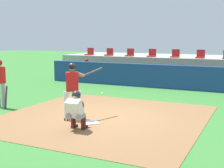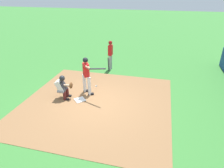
# 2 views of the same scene
# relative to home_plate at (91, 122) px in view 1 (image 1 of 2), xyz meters

# --- Properties ---
(ground_plane) EXTENTS (80.00, 80.00, 0.00)m
(ground_plane) POSITION_rel_home_plate_xyz_m (0.00, 0.80, -0.02)
(ground_plane) COLOR #387A33
(dirt_infield) EXTENTS (6.40, 6.40, 0.01)m
(dirt_infield) POSITION_rel_home_plate_xyz_m (0.00, 0.80, -0.02)
(dirt_infield) COLOR olive
(dirt_infield) RESTS_ON ground
(home_plate) EXTENTS (0.62, 0.62, 0.02)m
(home_plate) POSITION_rel_home_plate_xyz_m (0.00, 0.00, 0.00)
(home_plate) COLOR white
(home_plate) RESTS_ON dirt_infield
(batter_at_plate) EXTENTS (0.76, 1.34, 1.80)m
(batter_at_plate) POSITION_rel_home_plate_xyz_m (-0.69, 0.12, 1.01)
(batter_at_plate) COLOR silver
(batter_at_plate) RESTS_ON ground
(catcher_crouched) EXTENTS (0.50, 1.93, 1.13)m
(catcher_crouched) POSITION_rel_home_plate_xyz_m (-0.02, -0.77, 0.58)
(catcher_crouched) COLOR gray
(catcher_crouched) RESTS_ON ground
(on_deck_batter) EXTENTS (0.58, 0.23, 1.79)m
(on_deck_batter) POSITION_rel_home_plate_xyz_m (-3.99, 0.39, 1.00)
(on_deck_batter) COLOR #99999E
(on_deck_batter) RESTS_ON ground
(dugout_wall) EXTENTS (13.00, 0.30, 1.20)m
(dugout_wall) POSITION_rel_home_plate_xyz_m (0.00, 7.30, 0.58)
(dugout_wall) COLOR navy
(dugout_wall) RESTS_ON ground
(dugout_bench) EXTENTS (11.80, 0.44, 0.45)m
(dugout_bench) POSITION_rel_home_plate_xyz_m (0.00, 8.30, 0.20)
(dugout_bench) COLOR olive
(dugout_bench) RESTS_ON ground
(dugout_player_0) EXTENTS (0.49, 0.70, 1.30)m
(dugout_player_0) POSITION_rel_home_plate_xyz_m (-4.91, 8.14, 0.65)
(dugout_player_0) COLOR #939399
(dugout_player_0) RESTS_ON ground
(stands_platform) EXTENTS (15.00, 4.40, 1.40)m
(stands_platform) POSITION_rel_home_plate_xyz_m (0.00, 11.70, 0.68)
(stands_platform) COLOR #9E9E99
(stands_platform) RESTS_ON ground
(stadium_seat_0) EXTENTS (0.46, 0.46, 0.48)m
(stadium_seat_0) POSITION_rel_home_plate_xyz_m (-5.78, 10.18, 1.51)
(stadium_seat_0) COLOR #A51E1E
(stadium_seat_0) RESTS_ON stands_platform
(stadium_seat_1) EXTENTS (0.46, 0.46, 0.48)m
(stadium_seat_1) POSITION_rel_home_plate_xyz_m (-4.33, 10.18, 1.51)
(stadium_seat_1) COLOR #A51E1E
(stadium_seat_1) RESTS_ON stands_platform
(stadium_seat_2) EXTENTS (0.46, 0.46, 0.48)m
(stadium_seat_2) POSITION_rel_home_plate_xyz_m (-2.89, 10.18, 1.51)
(stadium_seat_2) COLOR #A51E1E
(stadium_seat_2) RESTS_ON stands_platform
(stadium_seat_3) EXTENTS (0.46, 0.46, 0.48)m
(stadium_seat_3) POSITION_rel_home_plate_xyz_m (-1.44, 10.18, 1.51)
(stadium_seat_3) COLOR #A51E1E
(stadium_seat_3) RESTS_ON stands_platform
(stadium_seat_4) EXTENTS (0.46, 0.46, 0.48)m
(stadium_seat_4) POSITION_rel_home_plate_xyz_m (0.00, 10.18, 1.51)
(stadium_seat_4) COLOR #A51E1E
(stadium_seat_4) RESTS_ON stands_platform
(stadium_seat_5) EXTENTS (0.46, 0.46, 0.48)m
(stadium_seat_5) POSITION_rel_home_plate_xyz_m (1.44, 10.18, 1.51)
(stadium_seat_5) COLOR #A51E1E
(stadium_seat_5) RESTS_ON stands_platform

